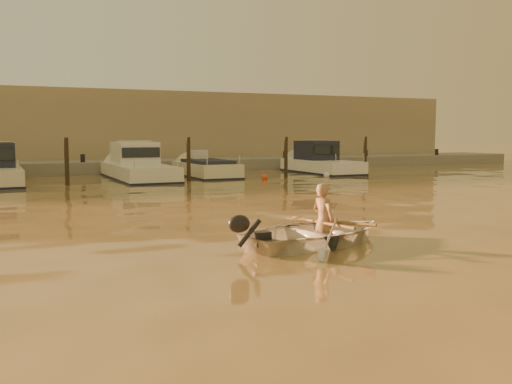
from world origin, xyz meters
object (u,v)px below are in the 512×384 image
person (323,221)px  moored_boat_4 (321,161)px  moored_boat_2 (138,166)px  waterfront_building (129,130)px  dinghy (320,233)px  moored_boat_3 (206,172)px

person → moored_boat_4: size_ratio=0.23×
moored_boat_2 → waterfront_building: 11.32m
moored_boat_2 → dinghy: bearing=-91.6°
moored_boat_2 → moored_boat_4: (10.18, 0.00, 0.00)m
moored_boat_3 → dinghy: bearing=-102.6°
moored_boat_4 → dinghy: bearing=-121.4°
person → moored_boat_4: 20.41m
moored_boat_3 → person: bearing=-102.3°
person → moored_boat_4: moored_boat_4 is taller
moored_boat_2 → waterfront_building: (2.00, 11.00, 1.77)m
moored_boat_2 → waterfront_building: size_ratio=0.17×
dinghy → moored_boat_2: moored_boat_2 is taller
person → moored_boat_4: bearing=-44.8°
moored_boat_4 → waterfront_building: (-8.17, 11.00, 1.77)m
moored_boat_2 → moored_boat_3: bearing=0.0°
dinghy → moored_boat_3: bearing=-26.2°
dinghy → moored_boat_4: 20.48m
dinghy → waterfront_building: bearing=-18.6°
dinghy → moored_boat_3: 17.92m
person → moored_boat_2: (0.38, 17.47, 0.17)m
dinghy → person: (0.10, 0.02, 0.23)m
dinghy → moored_boat_3: moored_boat_3 is taller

